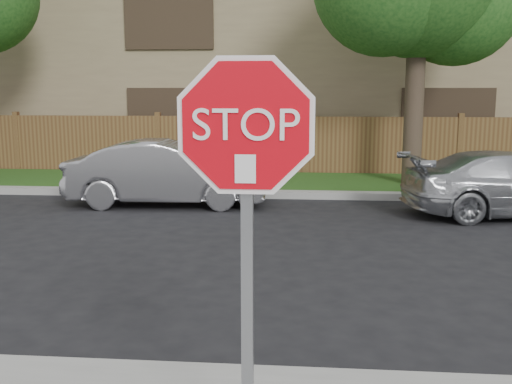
# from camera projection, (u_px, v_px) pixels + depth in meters

# --- Properties ---
(ground) EXTENTS (90.00, 90.00, 0.00)m
(ground) POSITION_uv_depth(u_px,v_px,m) (295.00, 378.00, 4.90)
(ground) COLOR black
(ground) RESTS_ON ground
(far_curb) EXTENTS (70.00, 0.30, 0.15)m
(far_curb) POSITION_uv_depth(u_px,v_px,m) (304.00, 195.00, 12.89)
(far_curb) COLOR gray
(far_curb) RESTS_ON ground
(grass_strip) EXTENTS (70.00, 3.00, 0.12)m
(grass_strip) POSITION_uv_depth(u_px,v_px,m) (305.00, 183.00, 14.51)
(grass_strip) COLOR #1E4714
(grass_strip) RESTS_ON ground
(fence) EXTENTS (70.00, 0.12, 1.60)m
(fence) POSITION_uv_depth(u_px,v_px,m) (306.00, 147.00, 15.95)
(fence) COLOR #54351D
(fence) RESTS_ON ground
(apartment_building) EXTENTS (35.20, 9.20, 7.20)m
(apartment_building) POSITION_uv_depth(u_px,v_px,m) (308.00, 54.00, 20.98)
(apartment_building) COLOR #857252
(apartment_building) RESTS_ON ground
(stop_sign) EXTENTS (1.01, 0.13, 2.55)m
(stop_sign) POSITION_uv_depth(u_px,v_px,m) (246.00, 187.00, 3.16)
(stop_sign) COLOR gray
(stop_sign) RESTS_ON sidewalk_near
(sedan_left) EXTENTS (4.02, 1.57, 1.30)m
(sedan_left) POSITION_uv_depth(u_px,v_px,m) (168.00, 173.00, 12.05)
(sedan_left) COLOR #9C9CA0
(sedan_left) RESTS_ON ground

